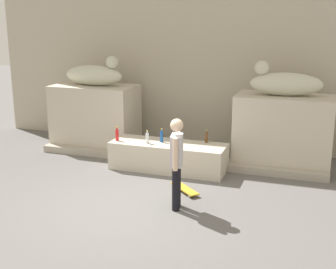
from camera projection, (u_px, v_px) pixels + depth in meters
The scene contains 14 objects.
ground_plane at pixel (131, 205), 8.36m from camera, with size 40.00×40.00×0.00m, color #605E5B.
facade_wall at pixel (199, 21), 11.74m from camera, with size 11.65×0.60×6.57m, color #B8AE98.
pedestal_left at pixel (95, 117), 11.87m from camera, with size 2.17×1.17×1.67m, color beige.
pedestal_right at pixel (283, 131), 10.34m from camera, with size 2.17×1.17×1.67m, color beige.
statue_reclining_left at pixel (95, 74), 11.58m from camera, with size 1.62×0.62×0.78m.
statue_reclining_right at pixel (285, 83), 10.07m from camera, with size 1.65×0.74×0.78m.
ledge_block at pixel (168, 156), 10.24m from camera, with size 2.62×0.88×0.63m, color beige.
skater at pixel (177, 160), 8.00m from camera, with size 0.27×0.53×1.67m.
skateboard at pixel (185, 189), 8.98m from camera, with size 0.73×0.69×0.08m.
bottle_brown at pixel (206, 137), 10.17m from camera, with size 0.06×0.06×0.30m.
bottle_clear at pixel (147, 138), 10.12m from camera, with size 0.08×0.08×0.29m.
bottle_blue at pixel (162, 136), 10.22m from camera, with size 0.07×0.07×0.31m.
bottle_red at pixel (117, 135), 10.34m from camera, with size 0.08×0.08×0.32m.
stair_step at pixel (175, 160), 10.75m from camera, with size 6.99×0.50×0.17m, color #A9A08F.
Camera 1 is at (3.19, -7.11, 3.38)m, focal length 48.18 mm.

